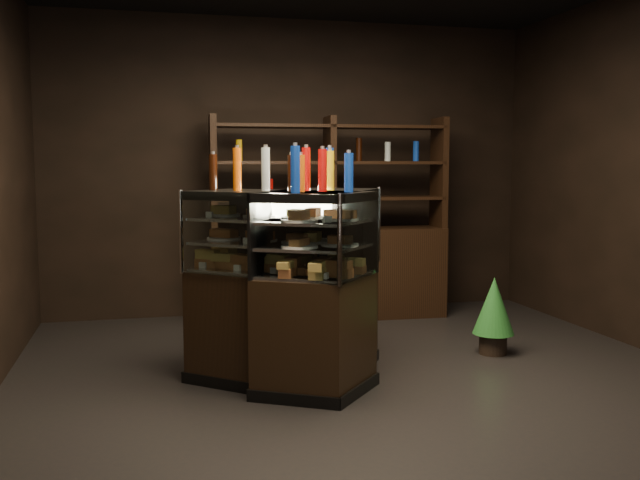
% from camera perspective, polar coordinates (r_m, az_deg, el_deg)
% --- Properties ---
extents(ground, '(5.00, 5.00, 0.00)m').
position_cam_1_polar(ground, '(5.20, 3.51, -11.08)').
color(ground, black).
rests_on(ground, ground).
extents(room_shell, '(5.02, 5.02, 3.01)m').
position_cam_1_polar(room_shell, '(4.99, 3.66, 10.76)').
color(room_shell, black).
rests_on(room_shell, ground).
extents(display_case, '(1.55, 1.39, 1.36)m').
position_cam_1_polar(display_case, '(5.04, -1.62, -6.23)').
color(display_case, black).
rests_on(display_case, ground).
extents(food_display, '(1.16, 1.08, 0.42)m').
position_cam_1_polar(food_display, '(4.95, -1.61, 0.02)').
color(food_display, '#B47340').
rests_on(food_display, display_case).
extents(bottles_top, '(0.99, 0.94, 0.30)m').
position_cam_1_polar(bottles_top, '(4.93, -1.66, 5.61)').
color(bottles_top, '#147223').
rests_on(bottles_top, display_case).
extents(potted_conifer, '(0.33, 0.33, 0.71)m').
position_cam_1_polar(potted_conifer, '(5.94, 13.74, -5.03)').
color(potted_conifer, black).
rests_on(potted_conifer, ground).
extents(back_shelving, '(2.34, 0.52, 2.00)m').
position_cam_1_polar(back_shelving, '(7.08, 0.77, -1.44)').
color(back_shelving, black).
rests_on(back_shelving, ground).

